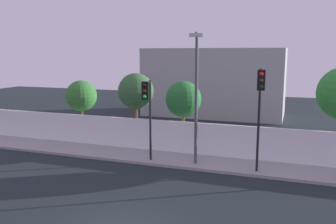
{
  "coord_description": "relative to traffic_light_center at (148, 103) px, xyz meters",
  "views": [
    {
      "loc": [
        5.16,
        -9.71,
        5.87
      ],
      "look_at": [
        -0.63,
        6.5,
        2.99
      ],
      "focal_mm": 38.55,
      "sensor_mm": 36.0,
      "label": 1
    }
  ],
  "objects": [
    {
      "name": "traffic_light_right",
      "position": [
        5.58,
        -0.12,
        0.48
      ],
      "size": [
        0.38,
        1.42,
        4.96
      ],
      "color": "black",
      "rests_on": "sidewalk"
    },
    {
      "name": "perimeter_wall",
      "position": [
        1.94,
        2.44,
        -2.23
      ],
      "size": [
        36.0,
        0.18,
        1.8
      ],
      "primitive_type": "cube",
      "color": "white",
      "rests_on": "sidewalk"
    },
    {
      "name": "roadside_tree_midleft",
      "position": [
        -2.22,
        3.41,
        0.19
      ],
      "size": [
        2.22,
        2.22,
        4.59
      ],
      "color": "brown",
      "rests_on": "ground"
    },
    {
      "name": "low_building_distant",
      "position": [
        -0.14,
        16.44,
        -0.18
      ],
      "size": [
        12.59,
        6.0,
        6.19
      ],
      "primitive_type": "cube",
      "color": "#989898",
      "rests_on": "ground"
    },
    {
      "name": "traffic_light_center",
      "position": [
        0.0,
        0.0,
        0.0
      ],
      "size": [
        0.36,
        1.14,
        4.28
      ],
      "color": "black",
      "rests_on": "sidewalk"
    },
    {
      "name": "street_lamp_curbside",
      "position": [
        2.44,
        0.41,
        0.81
      ],
      "size": [
        0.86,
        2.13,
        6.6
      ],
      "color": "#4C4C51",
      "rests_on": "sidewalk"
    },
    {
      "name": "roadside_tree_midright",
      "position": [
        0.85,
        3.41,
        -0.17
      ],
      "size": [
        2.13,
        2.13,
        4.19
      ],
      "color": "brown",
      "rests_on": "ground"
    },
    {
      "name": "roadside_tree_leftmost",
      "position": [
        -6.15,
        3.41,
        -0.27
      ],
      "size": [
        2.03,
        2.03,
        4.04
      ],
      "color": "brown",
      "rests_on": "ground"
    },
    {
      "name": "sidewalk",
      "position": [
        1.94,
        1.15,
        -3.2
      ],
      "size": [
        36.0,
        2.4,
        0.15
      ],
      "primitive_type": "cube",
      "color": "gray",
      "rests_on": "ground"
    }
  ]
}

